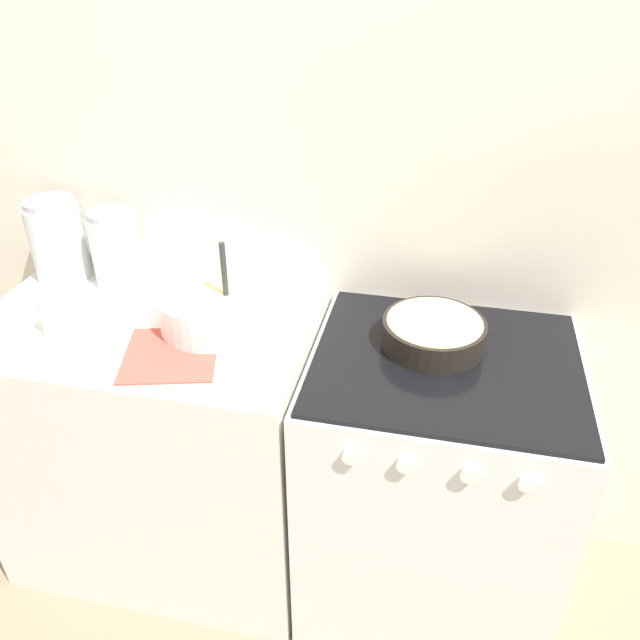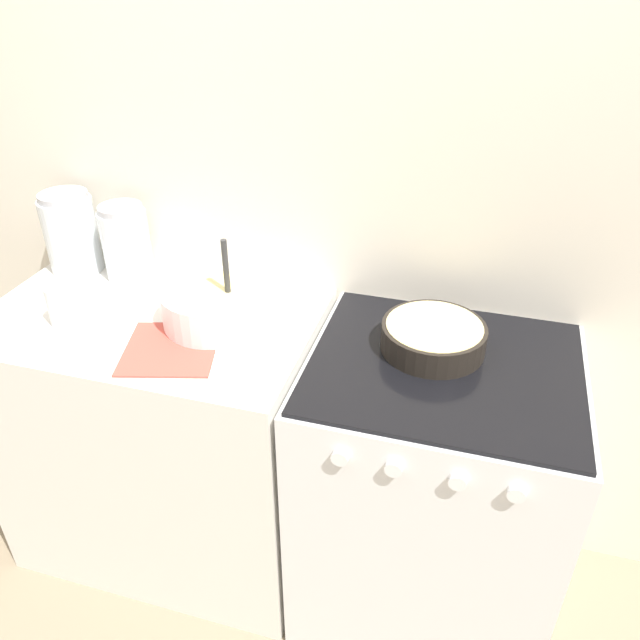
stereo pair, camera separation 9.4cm
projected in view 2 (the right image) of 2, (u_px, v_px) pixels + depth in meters
wall_back at (340, 192)px, 1.77m from camera, size 4.90×0.05×2.40m
countertop_cabinet at (168, 435)px, 2.01m from camera, size 0.95×0.61×0.90m
stove at (429, 490)px, 1.81m from camera, size 0.70×0.62×0.90m
mixing_bowl at (213, 304)px, 1.71m from camera, size 0.28×0.28×0.26m
baking_pan at (433, 336)px, 1.61m from camera, size 0.27×0.27×0.07m
storage_jar_left at (72, 238)px, 1.97m from camera, size 0.16×0.16×0.26m
storage_jar_middle at (127, 247)px, 1.92m from camera, size 0.14×0.14×0.24m
tin_can at (60, 306)px, 1.71m from camera, size 0.07×0.07×0.12m
recipe_page at (171, 349)px, 1.63m from camera, size 0.29×0.30×0.01m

